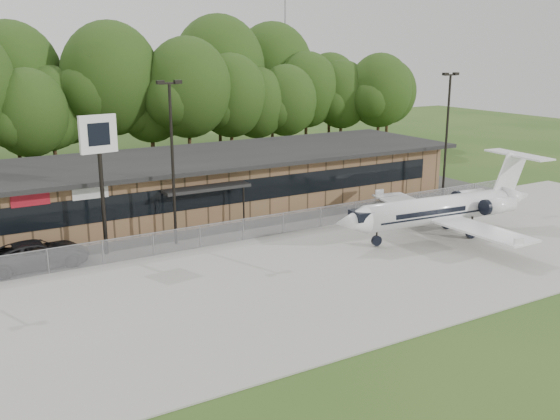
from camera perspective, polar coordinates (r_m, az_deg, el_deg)
ground at (r=29.26m, az=12.31°, el=-10.16°), size 160.00×160.00×0.00m
apron at (r=35.01m, az=3.39°, el=-5.54°), size 64.00×18.00×0.08m
parking_lot at (r=44.54m, az=-4.89°, el=-1.14°), size 50.00×9.00×0.06m
terminal at (r=47.95m, az=-7.27°, el=2.58°), size 41.00×11.65×4.30m
fence at (r=40.47m, az=-2.13°, el=-1.62°), size 46.00×0.04×1.52m
treeline at (r=64.07m, az=-14.00°, el=10.10°), size 72.00×12.00×15.00m
radio_mast at (r=78.43m, az=0.47°, el=14.94°), size 0.20×0.20×25.00m
light_pole_mid at (r=38.63m, az=-9.83°, el=5.30°), size 1.55×0.30×10.23m
light_pole_right at (r=51.40m, az=15.03°, el=7.30°), size 1.55×0.30×10.23m
business_jet at (r=41.92m, az=14.71°, el=0.03°), size 15.57×13.89×5.24m
suv at (r=37.83m, az=-21.30°, el=-3.80°), size 5.75×2.77×1.58m
pole_sign at (r=37.55m, az=-16.21°, el=5.36°), size 2.21×0.54×8.40m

